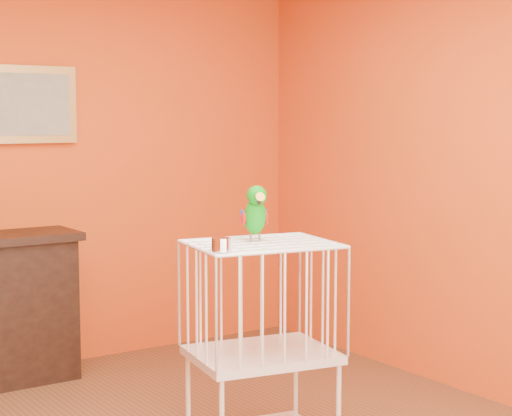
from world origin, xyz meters
TOP-DOWN VIEW (x-y plane):
  - room_shell at (0.00, 0.00)m, footprint 4.50×4.50m
  - framed_picture at (0.00, 2.22)m, footprint 0.62×0.04m
  - birdcage at (0.44, 0.21)m, footprint 0.77×0.64m
  - feed_cup at (0.12, 0.08)m, footprint 0.09×0.09m
  - parrot at (0.45, 0.28)m, footprint 0.15×0.25m

SIDE VIEW (x-z plane):
  - birdcage at x=0.44m, z-range 0.02..1.07m
  - feed_cup at x=0.12m, z-range 1.06..1.12m
  - parrot at x=0.45m, z-range 1.06..1.34m
  - room_shell at x=0.00m, z-range -0.67..3.83m
  - framed_picture at x=0.00m, z-range 1.50..2.00m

